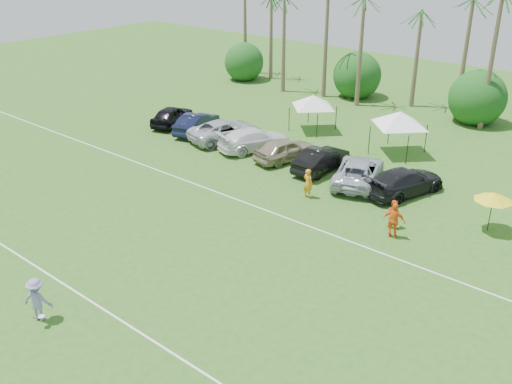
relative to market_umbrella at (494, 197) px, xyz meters
The scene contains 25 objects.
ground 24.26m from the market_umbrella, 124.63° to the right, with size 120.00×120.00×0.00m, color #2F5D1B.
field_lines 18.28m from the market_umbrella, 139.12° to the right, with size 80.00×12.10×0.01m.
palm_tree_0 40.43m from the market_umbrella, 153.13° to the left, with size 2.40×2.40×8.90m.
palm_tree_1 36.23m from the market_umbrella, 149.49° to the left, with size 2.40×2.40×9.90m.
palm_tree_4 25.92m from the market_umbrella, 134.40° to the left, with size 2.40×2.40×8.90m.
palm_tree_5 23.59m from the market_umbrella, 127.18° to the left, with size 2.40×2.40×9.90m.
palm_tree_6 21.77m from the market_umbrella, 118.26° to the left, with size 2.40×2.40×10.90m.
bush_tree_0 37.91m from the market_umbrella, 149.73° to the left, with size 4.00×4.00×4.00m.
bush_tree_1 27.47m from the market_umbrella, 135.92° to the left, with size 4.00×4.00×4.00m.
bush_tree_2 20.62m from the market_umbrella, 112.04° to the left, with size 4.00×4.00×4.00m.
sideline_player_a 10.49m from the market_umbrella, 164.19° to the right, with size 0.69×0.45×1.88m, color orange.
sideline_player_b 5.34m from the market_umbrella, 144.29° to the right, with size 0.81×0.63×1.66m, color #EF541A.
sideline_player_c 5.53m from the market_umbrella, 132.33° to the right, with size 1.17×0.49×2.00m, color orange.
canopy_tent_left 18.93m from the market_umbrella, 155.16° to the left, with size 4.23×4.23×3.43m.
canopy_tent_right 12.08m from the market_umbrella, 141.17° to the left, with size 4.60×4.60×3.73m.
market_umbrella is the anchor object (origin of this frame).
frisbee_player 23.23m from the market_umbrella, 120.50° to the right, with size 1.48×1.26×1.99m.
parked_car_0 27.08m from the market_umbrella, behind, with size 1.93×4.78×1.63m, color black.
parked_car_1 24.05m from the market_umbrella, behind, with size 1.73×4.95×1.63m, color black.
parked_car_2 21.03m from the market_umbrella, behind, with size 2.70×5.87×1.63m, color silver.
parked_car_3 18.00m from the market_umbrella, behind, with size 2.28×5.62×1.63m, color white.
parked_car_4 14.97m from the market_umbrella, behind, with size 1.93×4.78×1.63m, color #9D8E71.
parked_car_5 11.96m from the market_umbrella, behind, with size 1.73×4.95×1.63m, color black.
parked_car_6 8.94m from the market_umbrella, behind, with size 2.70×5.87×1.63m, color #B2B9C4.
parked_car_7 6.07m from the market_umbrella, 165.79° to the left, with size 2.28×5.62×1.63m, color black.
Camera 1 is at (21.59, -9.36, 15.08)m, focal length 40.00 mm.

